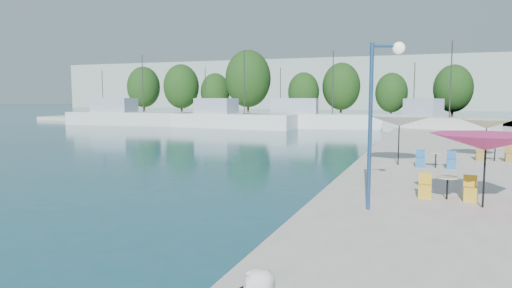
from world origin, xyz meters
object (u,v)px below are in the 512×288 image
at_px(trawler_03, 313,119).
at_px(umbrella_pink, 486,142).
at_px(trawler_01, 129,117).
at_px(umbrella_cream, 487,124).
at_px(umbrella_white, 399,121).
at_px(street_lamp, 381,94).
at_px(trawler_02, 230,119).
at_px(trawler_04, 435,124).

distance_m(trawler_03, umbrella_pink, 45.26).
relative_size(trawler_01, umbrella_cream, 6.91).
relative_size(umbrella_pink, umbrella_white, 1.07).
height_order(trawler_03, umbrella_cream, trawler_03).
relative_size(umbrella_cream, street_lamp, 0.55).
distance_m(trawler_01, trawler_02, 16.20).
xyz_separation_m(trawler_04, umbrella_cream, (2.34, -24.90, 1.45)).
bearing_deg(trawler_01, trawler_04, -7.41).
bearing_deg(trawler_03, trawler_04, -27.27).
height_order(umbrella_pink, umbrella_cream, umbrella_pink).
xyz_separation_m(trawler_01, umbrella_white, (38.87, -30.73, 1.74)).
distance_m(trawler_01, trawler_03, 26.39).
height_order(trawler_02, umbrella_cream, trawler_02).
relative_size(trawler_04, street_lamp, 2.38).
bearing_deg(trawler_01, umbrella_pink, -48.04).
height_order(umbrella_white, umbrella_cream, umbrella_white).
bearing_deg(umbrella_pink, trawler_02, 123.82).
height_order(trawler_04, umbrella_pink, trawler_04).
bearing_deg(street_lamp, trawler_03, 82.02).
bearing_deg(trawler_03, umbrella_pink, -78.09).
height_order(trawler_02, umbrella_white, trawler_02).
xyz_separation_m(umbrella_white, street_lamp, (0.04, -9.76, 1.28)).
bearing_deg(trawler_02, trawler_03, 26.19).
relative_size(trawler_01, umbrella_white, 6.09).
xyz_separation_m(trawler_04, umbrella_pink, (1.01, -37.39, 1.56)).
xyz_separation_m(umbrella_white, umbrella_cream, (4.37, 4.13, -0.28)).
bearing_deg(trawler_02, trawler_01, -178.28).
relative_size(trawler_03, umbrella_cream, 7.23).
height_order(trawler_01, umbrella_white, trawler_01).
relative_size(trawler_04, umbrella_cream, 4.35).
height_order(trawler_02, trawler_04, same).
height_order(trawler_02, street_lamp, trawler_02).
xyz_separation_m(umbrella_pink, umbrella_cream, (1.33, 12.49, -0.11)).
xyz_separation_m(trawler_03, trawler_04, (14.72, -5.02, 0.00)).
distance_m(trawler_01, street_lamp, 56.24).
distance_m(trawler_04, street_lamp, 38.96).
bearing_deg(trawler_02, umbrella_cream, -39.51).
bearing_deg(umbrella_white, street_lamp, -89.79).
xyz_separation_m(trawler_03, umbrella_pink, (15.72, -42.42, 1.56)).
distance_m(trawler_03, umbrella_cream, 34.47).
distance_m(trawler_03, umbrella_white, 36.38).
relative_size(umbrella_white, umbrella_cream, 1.14).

